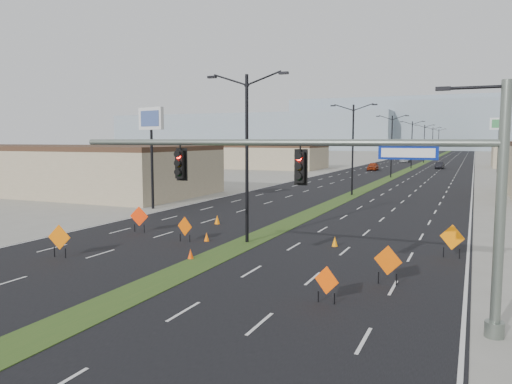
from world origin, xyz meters
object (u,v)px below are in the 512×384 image
at_px(construction_sign_4, 388,262).
at_px(cone_2, 335,242).
at_px(streetlight_4, 424,142).
at_px(pole_sign_east_far, 499,127).
at_px(streetlight_2, 392,144).
at_px(pole_sign_west, 151,127).
at_px(streetlight_3, 412,143).
at_px(construction_sign_5, 452,238).
at_px(streetlight_6, 438,142).
at_px(streetlight_0, 247,153).
at_px(construction_sign_1, 139,217).
at_px(cone_3, 217,220).
at_px(car_mid, 440,165).
at_px(construction_sign_2, 185,227).
at_px(cone_1, 207,237).
at_px(car_left, 373,166).
at_px(cone_0, 191,254).
at_px(signal_mast, 351,181).
at_px(streetlight_1, 353,147).
at_px(streetlight_5, 432,142).
at_px(construction_sign_0, 59,238).
at_px(construction_sign_3, 327,282).
at_px(car_far, 405,159).

height_order(construction_sign_4, cone_2, construction_sign_4).
height_order(streetlight_4, pole_sign_east_far, pole_sign_east_far).
distance_m(streetlight_2, pole_sign_west, 48.02).
height_order(streetlight_3, construction_sign_5, streetlight_3).
xyz_separation_m(streetlight_3, cone_2, (5.15, -82.98, -5.12)).
height_order(streetlight_6, construction_sign_5, streetlight_6).
xyz_separation_m(streetlight_0, streetlight_4, (0.00, 112.00, 0.00)).
bearing_deg(streetlight_4, construction_sign_5, -84.10).
height_order(streetlight_4, construction_sign_1, streetlight_4).
height_order(streetlight_0, construction_sign_4, streetlight_0).
xyz_separation_m(streetlight_4, construction_sign_1, (-7.97, -111.92, -4.37)).
bearing_deg(streetlight_6, streetlight_2, -90.00).
distance_m(streetlight_3, streetlight_4, 28.00).
bearing_deg(cone_3, car_mid, 82.64).
relative_size(streetlight_0, streetlight_3, 1.00).
distance_m(streetlight_3, construction_sign_2, 85.55).
bearing_deg(streetlight_3, cone_1, -91.64).
height_order(streetlight_4, cone_1, streetlight_4).
bearing_deg(pole_sign_west, car_left, 96.96).
bearing_deg(cone_0, cone_2, 44.94).
bearing_deg(construction_sign_4, streetlight_4, 111.43).
height_order(streetlight_3, car_left, streetlight_3).
relative_size(signal_mast, cone_3, 24.16).
bearing_deg(pole_sign_east_far, cone_0, -94.44).
height_order(construction_sign_2, cone_3, construction_sign_2).
height_order(streetlight_1, pole_sign_west, streetlight_1).
bearing_deg(construction_sign_1, streetlight_5, 79.09).
distance_m(construction_sign_0, cone_2, 15.19).
xyz_separation_m(signal_mast, construction_sign_2, (-12.09, 8.65, -3.88)).
xyz_separation_m(streetlight_0, construction_sign_4, (9.19, -5.58, -4.41)).
bearing_deg(streetlight_1, streetlight_3, 90.00).
bearing_deg(car_left, construction_sign_3, -82.68).
xyz_separation_m(signal_mast, construction_sign_5, (2.94, 10.71, -3.74)).
height_order(streetlight_1, cone_2, streetlight_1).
xyz_separation_m(construction_sign_0, construction_sign_2, (3.88, 6.13, -0.13)).
bearing_deg(car_left, car_far, 85.92).
height_order(car_mid, construction_sign_5, construction_sign_5).
bearing_deg(pole_sign_east_far, pole_sign_west, -106.79).
bearing_deg(cone_0, streetlight_2, 89.14).
height_order(construction_sign_5, pole_sign_east_far, pole_sign_east_far).
distance_m(streetlight_0, construction_sign_2, 5.89).
xyz_separation_m(streetlight_6, construction_sign_0, (-7.41, -175.49, -4.37)).
relative_size(streetlight_0, cone_1, 18.30).
bearing_deg(cone_0, cone_1, 109.00).
xyz_separation_m(signal_mast, streetlight_2, (-8.56, 66.00, 0.63)).
bearing_deg(construction_sign_5, construction_sign_4, -86.81).
relative_size(construction_sign_3, pole_sign_west, 0.16).
bearing_deg(car_far, pole_sign_east_far, -55.24).
height_order(streetlight_1, car_mid, streetlight_1).
distance_m(streetlight_5, pole_sign_west, 130.66).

